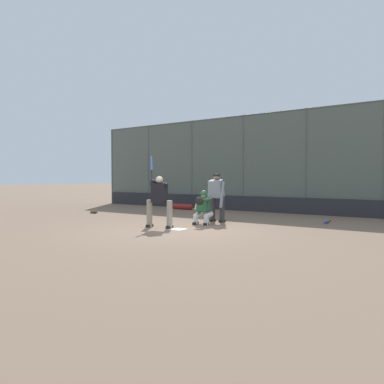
{
  "coord_description": "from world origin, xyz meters",
  "views": [
    {
      "loc": [
        -6.55,
        8.52,
        1.48
      ],
      "look_at": [
        0.21,
        -1.0,
        1.05
      ],
      "focal_mm": 35.0,
      "sensor_mm": 36.0,
      "label": 1
    }
  ],
  "objects_px": {
    "fielding_glove_on_dirt": "(94,212)",
    "equipment_bag_dugout_side": "(182,207)",
    "batter_at_plate": "(159,200)",
    "catcher_behind_plate": "(203,207)",
    "spare_bat_near_backstop": "(327,222)",
    "umpire_home": "(217,196)"
  },
  "relations": [
    {
      "from": "spare_bat_near_backstop",
      "to": "fielding_glove_on_dirt",
      "type": "relative_size",
      "value": 2.64
    },
    {
      "from": "umpire_home",
      "to": "equipment_bag_dugout_side",
      "type": "distance_m",
      "value": 5.36
    },
    {
      "from": "catcher_behind_plate",
      "to": "batter_at_plate",
      "type": "bearing_deg",
      "value": 57.72
    },
    {
      "from": "spare_bat_near_backstop",
      "to": "fielding_glove_on_dirt",
      "type": "height_order",
      "value": "fielding_glove_on_dirt"
    },
    {
      "from": "equipment_bag_dugout_side",
      "to": "catcher_behind_plate",
      "type": "bearing_deg",
      "value": 133.31
    },
    {
      "from": "fielding_glove_on_dirt",
      "to": "equipment_bag_dugout_side",
      "type": "relative_size",
      "value": 0.26
    },
    {
      "from": "batter_at_plate",
      "to": "fielding_glove_on_dirt",
      "type": "xyz_separation_m",
      "value": [
        5.21,
        -1.9,
        -0.79
      ]
    },
    {
      "from": "batter_at_plate",
      "to": "umpire_home",
      "type": "height_order",
      "value": "batter_at_plate"
    },
    {
      "from": "fielding_glove_on_dirt",
      "to": "equipment_bag_dugout_side",
      "type": "bearing_deg",
      "value": -115.3
    },
    {
      "from": "umpire_home",
      "to": "spare_bat_near_backstop",
      "type": "bearing_deg",
      "value": -150.0
    },
    {
      "from": "fielding_glove_on_dirt",
      "to": "equipment_bag_dugout_side",
      "type": "xyz_separation_m",
      "value": [
        -1.8,
        -3.8,
        0.07
      ]
    },
    {
      "from": "batter_at_plate",
      "to": "umpire_home",
      "type": "bearing_deg",
      "value": -115.91
    },
    {
      "from": "spare_bat_near_backstop",
      "to": "equipment_bag_dugout_side",
      "type": "height_order",
      "value": "equipment_bag_dugout_side"
    },
    {
      "from": "umpire_home",
      "to": "fielding_glove_on_dirt",
      "type": "distance_m",
      "value": 5.9
    },
    {
      "from": "spare_bat_near_backstop",
      "to": "fielding_glove_on_dirt",
      "type": "distance_m",
      "value": 9.25
    },
    {
      "from": "catcher_behind_plate",
      "to": "fielding_glove_on_dirt",
      "type": "relative_size",
      "value": 3.44
    },
    {
      "from": "umpire_home",
      "to": "fielding_glove_on_dirt",
      "type": "height_order",
      "value": "umpire_home"
    },
    {
      "from": "batter_at_plate",
      "to": "fielding_glove_on_dirt",
      "type": "distance_m",
      "value": 5.6
    },
    {
      "from": "batter_at_plate",
      "to": "catcher_behind_plate",
      "type": "relative_size",
      "value": 1.99
    },
    {
      "from": "catcher_behind_plate",
      "to": "umpire_home",
      "type": "height_order",
      "value": "umpire_home"
    },
    {
      "from": "catcher_behind_plate",
      "to": "spare_bat_near_backstop",
      "type": "relative_size",
      "value": 1.3
    },
    {
      "from": "spare_bat_near_backstop",
      "to": "umpire_home",
      "type": "bearing_deg",
      "value": -62.76
    }
  ]
}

